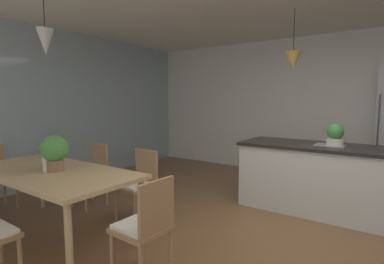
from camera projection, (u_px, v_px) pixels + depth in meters
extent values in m
cube|color=brown|center=(278.00, 253.00, 2.93)|extent=(10.00, 8.40, 0.04)
cube|color=white|center=(340.00, 108.00, 5.44)|extent=(10.00, 0.12, 2.70)
cube|color=#9EB7C6|center=(49.00, 108.00, 5.09)|extent=(0.06, 8.40, 2.70)
cube|color=tan|center=(50.00, 172.00, 3.17)|extent=(2.06, 0.97, 0.04)
cylinder|color=tan|center=(42.00, 182.00, 4.08)|extent=(0.06, 0.06, 0.72)
cylinder|color=tan|center=(141.00, 211.00, 3.00)|extent=(0.06, 0.06, 0.72)
cylinder|color=tan|center=(69.00, 243.00, 2.34)|extent=(0.06, 0.06, 0.72)
cube|color=#A87F56|center=(136.00, 187.00, 3.60)|extent=(0.43, 0.43, 0.04)
cube|color=white|center=(136.00, 184.00, 3.59)|extent=(0.38, 0.38, 0.03)
cube|color=#A87F56|center=(146.00, 166.00, 3.71)|extent=(0.38, 0.06, 0.42)
cylinder|color=#A87F56|center=(134.00, 212.00, 3.38)|extent=(0.04, 0.04, 0.41)
cylinder|color=#A87F56|center=(116.00, 206.00, 3.60)|extent=(0.04, 0.04, 0.41)
cylinder|color=#A87F56|center=(156.00, 204.00, 3.65)|extent=(0.04, 0.04, 0.41)
cylinder|color=#A87F56|center=(138.00, 199.00, 3.86)|extent=(0.04, 0.04, 0.41)
cylinder|color=#A87F56|center=(1.00, 250.00, 2.55)|extent=(0.04, 0.04, 0.41)
cylinder|color=#A87F56|center=(20.00, 262.00, 2.35)|extent=(0.04, 0.04, 0.41)
cylinder|color=#A87F56|center=(17.00, 194.00, 4.05)|extent=(0.04, 0.04, 0.41)
cylinder|color=#A87F56|center=(5.00, 190.00, 4.23)|extent=(0.04, 0.04, 0.41)
cube|color=#A87F56|center=(88.00, 176.00, 4.12)|extent=(0.41, 0.41, 0.04)
cube|color=white|center=(88.00, 174.00, 4.12)|extent=(0.37, 0.37, 0.03)
cube|color=#A87F56|center=(99.00, 158.00, 4.24)|extent=(0.38, 0.04, 0.42)
cylinder|color=#A87F56|center=(86.00, 197.00, 3.91)|extent=(0.04, 0.04, 0.41)
cylinder|color=#A87F56|center=(71.00, 193.00, 4.11)|extent=(0.04, 0.04, 0.41)
cylinder|color=#A87F56|center=(107.00, 191.00, 4.18)|extent=(0.04, 0.04, 0.41)
cylinder|color=#A87F56|center=(92.00, 187.00, 4.38)|extent=(0.04, 0.04, 0.41)
cube|color=#A87F56|center=(141.00, 229.00, 2.44)|extent=(0.41, 0.41, 0.04)
cube|color=white|center=(141.00, 225.00, 2.43)|extent=(0.37, 0.37, 0.03)
cube|color=#A87F56|center=(157.00, 207.00, 2.30)|extent=(0.04, 0.38, 0.42)
cylinder|color=#A87F56|center=(112.00, 257.00, 2.43)|extent=(0.04, 0.04, 0.41)
cylinder|color=#A87F56|center=(143.00, 241.00, 2.70)|extent=(0.04, 0.04, 0.41)
cylinder|color=#A87F56|center=(171.00, 253.00, 2.49)|extent=(0.04, 0.04, 0.41)
cube|color=silver|center=(318.00, 179.00, 3.94)|extent=(1.96, 0.77, 0.88)
cube|color=black|center=(320.00, 146.00, 3.89)|extent=(2.02, 0.83, 0.04)
cube|color=gray|center=(330.00, 145.00, 3.82)|extent=(0.36, 0.30, 0.01)
cylinder|color=#4C4C4C|center=(378.00, 133.00, 4.50)|extent=(0.02, 0.02, 1.19)
cylinder|color=black|center=(44.00, 5.00, 3.03)|extent=(0.01, 0.01, 0.47)
cone|color=#B7B7B7|center=(46.00, 42.00, 3.07)|extent=(0.17, 0.17, 0.27)
cylinder|color=black|center=(294.00, 30.00, 3.95)|extent=(0.01, 0.01, 0.56)
cone|color=olive|center=(293.00, 61.00, 3.99)|extent=(0.22, 0.22, 0.24)
cylinder|color=beige|center=(335.00, 142.00, 3.78)|extent=(0.21, 0.21, 0.10)
sphere|color=#478C42|center=(336.00, 132.00, 3.77)|extent=(0.20, 0.20, 0.20)
cylinder|color=#8C664C|center=(55.00, 165.00, 3.12)|extent=(0.17, 0.17, 0.12)
sphere|color=#478C42|center=(54.00, 149.00, 3.10)|extent=(0.28, 0.28, 0.28)
cylinder|color=silver|center=(47.00, 163.00, 3.10)|extent=(0.09, 0.09, 0.17)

